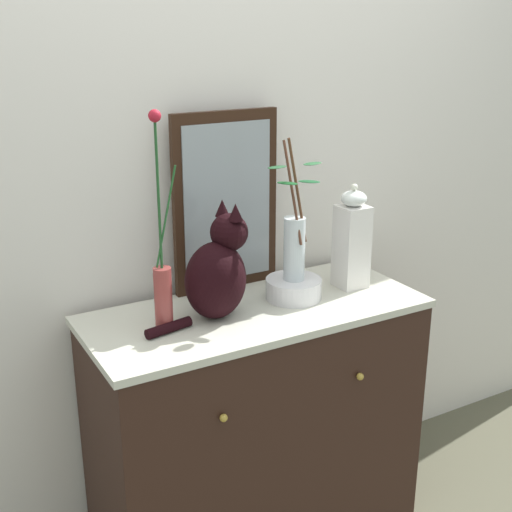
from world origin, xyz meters
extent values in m
cube|color=silver|center=(0.00, 0.31, 1.30)|extent=(4.40, 0.08, 2.60)
cube|color=black|center=(0.00, 0.00, 0.44)|extent=(1.10, 0.47, 0.89)
cube|color=beige|center=(0.00, 0.00, 0.90)|extent=(1.12, 0.48, 0.02)
sphere|color=#B79338|center=(-0.25, -0.25, 0.71)|extent=(0.02, 0.02, 0.02)
sphere|color=#B79338|center=(0.25, -0.25, 0.71)|extent=(0.02, 0.02, 0.02)
cube|color=black|center=(0.01, 0.22, 1.22)|extent=(0.38, 0.03, 0.61)
cube|color=gray|center=(0.01, 0.20, 1.22)|extent=(0.32, 0.01, 0.54)
ellipsoid|color=black|center=(-0.14, 0.00, 1.04)|extent=(0.23, 0.20, 0.25)
sphere|color=black|center=(-0.09, 0.01, 1.18)|extent=(0.12, 0.12, 0.12)
cone|color=black|center=(-0.10, 0.04, 1.25)|extent=(0.05, 0.05, 0.05)
cone|color=black|center=(-0.08, -0.02, 1.25)|extent=(0.05, 0.05, 0.05)
cylinder|color=black|center=(-0.32, -0.03, 0.93)|extent=(0.16, 0.06, 0.03)
cylinder|color=brown|center=(-0.32, 0.00, 1.01)|extent=(0.06, 0.06, 0.20)
cylinder|color=#1E4922|center=(-0.32, 0.00, 1.32)|extent=(0.01, 0.01, 0.43)
sphere|color=#A61828|center=(-0.32, 0.00, 1.55)|extent=(0.04, 0.04, 0.04)
cylinder|color=#1F5125|center=(-0.30, 0.00, 1.26)|extent=(0.08, 0.01, 0.30)
cylinder|color=silver|center=(0.15, 0.01, 0.95)|extent=(0.19, 0.19, 0.07)
cylinder|color=silver|center=(0.15, 0.01, 1.09)|extent=(0.07, 0.07, 0.21)
cylinder|color=#51321E|center=(0.15, 0.00, 1.28)|extent=(0.08, 0.01, 0.35)
ellipsoid|color=#1A522B|center=(0.16, -0.05, 1.33)|extent=(0.08, 0.07, 0.01)
ellipsoid|color=#20502B|center=(0.16, -0.06, 1.38)|extent=(0.08, 0.05, 0.01)
cylinder|color=#543324|center=(0.14, 0.01, 1.28)|extent=(0.03, 0.08, 0.33)
ellipsoid|color=#144C1F|center=(0.11, -0.01, 1.32)|extent=(0.07, 0.08, 0.01)
ellipsoid|color=#1E4827|center=(0.06, -0.02, 1.37)|extent=(0.07, 0.04, 0.01)
cube|color=white|center=(0.39, 0.01, 1.06)|extent=(0.10, 0.10, 0.29)
ellipsoid|color=white|center=(0.39, 0.01, 1.23)|extent=(0.09, 0.09, 0.05)
sphere|color=white|center=(0.39, 0.01, 1.27)|extent=(0.02, 0.02, 0.02)
camera|label=1|loc=(-1.02, -1.80, 1.80)|focal=48.31mm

